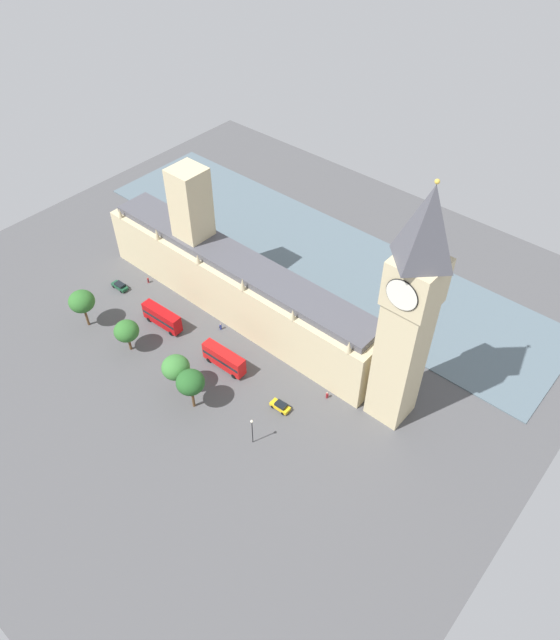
# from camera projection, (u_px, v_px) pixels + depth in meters

# --- Properties ---
(ground_plane) EXTENTS (146.64, 146.64, 0.00)m
(ground_plane) POSITION_uv_depth(u_px,v_px,m) (235.00, 314.00, 138.27)
(ground_plane) COLOR #4C4C4F
(river_thames) EXTENTS (32.51, 131.98, 0.25)m
(river_thames) POSITION_uv_depth(u_px,v_px,m) (316.00, 253.00, 155.16)
(river_thames) COLOR slate
(river_thames) RESTS_ON ground
(parliament_building) EXTENTS (12.03, 76.64, 32.51)m
(parliament_building) POSITION_uv_depth(u_px,v_px,m) (234.00, 280.00, 134.13)
(parliament_building) COLOR #CCBA8E
(parliament_building) RESTS_ON ground
(clock_tower) EXTENTS (8.49, 8.49, 52.77)m
(clock_tower) POSITION_uv_depth(u_px,v_px,m) (409.00, 312.00, 99.06)
(clock_tower) COLOR #CCBA8E
(clock_tower) RESTS_ON ground
(car_dark_green_corner) EXTENTS (1.99, 4.58, 1.74)m
(car_dark_green_corner) POSITION_uv_depth(u_px,v_px,m) (120.00, 286.00, 144.33)
(car_dark_green_corner) COLOR #19472D
(car_dark_green_corner) RESTS_ON ground
(double_decker_bus_leading) EXTENTS (3.04, 10.60, 4.75)m
(double_decker_bus_leading) POSITION_uv_depth(u_px,v_px,m) (162.00, 317.00, 133.74)
(double_decker_bus_leading) COLOR #B20C0F
(double_decker_bus_leading) RESTS_ON ground
(double_decker_bus_near_tower) EXTENTS (2.94, 10.58, 4.75)m
(double_decker_bus_near_tower) POSITION_uv_depth(u_px,v_px,m) (224.00, 358.00, 124.51)
(double_decker_bus_near_tower) COLOR red
(double_decker_bus_near_tower) RESTS_ON ground
(car_yellow_cab_midblock) EXTENTS (2.02, 4.27, 1.74)m
(car_yellow_cab_midblock) POSITION_uv_depth(u_px,v_px,m) (280.00, 406.00, 117.53)
(car_yellow_cab_midblock) COLOR gold
(car_yellow_cab_midblock) RESTS_ON ground
(pedestrian_opposite_hall) EXTENTS (0.71, 0.66, 1.72)m
(pedestrian_opposite_hall) POSITION_uv_depth(u_px,v_px,m) (221.00, 327.00, 134.11)
(pedestrian_opposite_hall) COLOR navy
(pedestrian_opposite_hall) RESTS_ON ground
(pedestrian_trailing) EXTENTS (0.66, 0.70, 1.67)m
(pedestrian_trailing) POSITION_uv_depth(u_px,v_px,m) (327.00, 395.00, 119.68)
(pedestrian_trailing) COLOR maroon
(pedestrian_trailing) RESTS_ON ground
(pedestrian_far_end) EXTENTS (0.65, 0.68, 1.61)m
(pedestrian_far_end) POSITION_uv_depth(u_px,v_px,m) (148.00, 280.00, 146.16)
(pedestrian_far_end) COLOR maroon
(pedestrian_far_end) RESTS_ON ground
(plane_tree_kerbside) EXTENTS (5.48, 5.48, 8.02)m
(plane_tree_kerbside) POSITION_uv_depth(u_px,v_px,m) (126.00, 331.00, 126.20)
(plane_tree_kerbside) COLOR brown
(plane_tree_kerbside) RESTS_ON ground
(plane_tree_under_trees) EXTENTS (5.71, 5.71, 9.88)m
(plane_tree_under_trees) POSITION_uv_depth(u_px,v_px,m) (190.00, 382.00, 113.55)
(plane_tree_under_trees) COLOR brown
(plane_tree_under_trees) RESTS_ON ground
(plane_tree_by_river_gate) EXTENTS (5.87, 5.87, 9.78)m
(plane_tree_by_river_gate) POSITION_uv_depth(u_px,v_px,m) (82.00, 302.00, 130.72)
(plane_tree_by_river_gate) COLOR brown
(plane_tree_by_river_gate) RESTS_ON ground
(plane_tree_slot_10) EXTENTS (5.74, 5.74, 9.51)m
(plane_tree_slot_10) POSITION_uv_depth(u_px,v_px,m) (176.00, 368.00, 116.83)
(plane_tree_slot_10) COLOR brown
(plane_tree_slot_10) RESTS_ON ground
(street_lamp_slot_11) EXTENTS (0.56, 0.56, 6.94)m
(street_lamp_slot_11) POSITION_uv_depth(u_px,v_px,m) (252.00, 427.00, 109.07)
(street_lamp_slot_11) COLOR black
(street_lamp_slot_11) RESTS_ON ground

